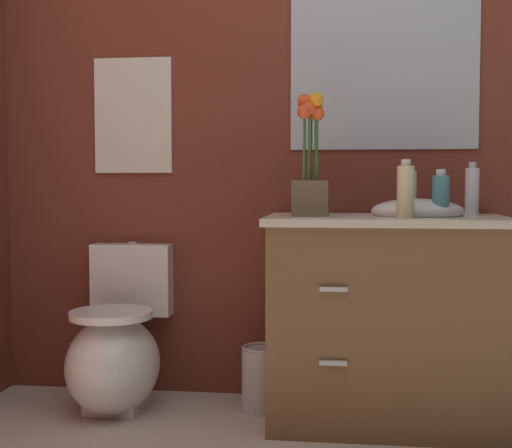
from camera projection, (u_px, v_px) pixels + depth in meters
wall_back at (369, 115)px, 3.08m from camera, size 4.52×0.05×2.50m
toilet at (117, 352)px, 2.97m from camera, size 0.38×0.59×0.69m
vanity_cabinet at (386, 317)px, 2.80m from camera, size 0.94×0.56×1.00m
flower_vase at (310, 167)px, 2.76m from camera, size 0.14×0.14×0.48m
soap_bottle at (441, 195)px, 2.68m from camera, size 0.07×0.07×0.18m
lotion_bottle at (472, 191)px, 2.82m from camera, size 0.05×0.05×0.21m
hand_wash_bottle at (406, 191)px, 2.61m from camera, size 0.06×0.06×0.22m
trash_bin at (263, 378)px, 2.96m from camera, size 0.18×0.18×0.27m
wall_poster at (133, 116)px, 3.18m from camera, size 0.36×0.01×0.52m
wall_mirror at (384, 68)px, 3.03m from camera, size 0.80×0.01×0.70m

